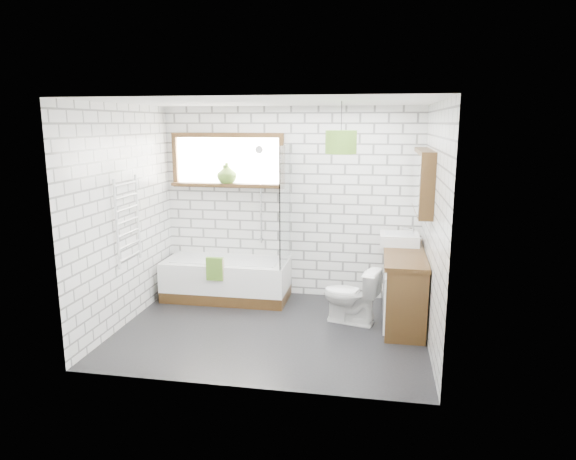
% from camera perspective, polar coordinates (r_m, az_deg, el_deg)
% --- Properties ---
extents(floor, '(3.40, 2.60, 0.01)m').
position_cam_1_polar(floor, '(5.90, -1.86, -11.07)').
color(floor, black).
rests_on(floor, ground).
extents(ceiling, '(3.40, 2.60, 0.01)m').
position_cam_1_polar(ceiling, '(5.44, -2.04, 14.10)').
color(ceiling, white).
rests_on(ceiling, ground).
extents(wall_back, '(3.40, 0.01, 2.50)m').
position_cam_1_polar(wall_back, '(6.80, 0.34, 3.04)').
color(wall_back, white).
rests_on(wall_back, ground).
extents(wall_front, '(3.40, 0.01, 2.50)m').
position_cam_1_polar(wall_front, '(4.29, -5.58, -2.24)').
color(wall_front, white).
rests_on(wall_front, ground).
extents(wall_left, '(0.01, 2.60, 2.50)m').
position_cam_1_polar(wall_left, '(6.11, -17.78, 1.48)').
color(wall_left, white).
rests_on(wall_left, ground).
extents(wall_right, '(0.01, 2.60, 2.50)m').
position_cam_1_polar(wall_right, '(5.44, 15.89, 0.36)').
color(wall_right, white).
rests_on(wall_right, ground).
extents(window, '(1.52, 0.16, 0.68)m').
position_cam_1_polar(window, '(6.88, -6.77, 7.68)').
color(window, black).
rests_on(window, wall_back).
extents(towel_radiator, '(0.06, 0.52, 1.00)m').
position_cam_1_polar(towel_radiator, '(6.10, -17.38, 1.00)').
color(towel_radiator, white).
rests_on(towel_radiator, wall_left).
extents(mirror_cabinet, '(0.16, 1.20, 0.70)m').
position_cam_1_polar(mirror_cabinet, '(5.97, 14.74, 5.29)').
color(mirror_cabinet, black).
rests_on(mirror_cabinet, wall_right).
extents(shower_riser, '(0.02, 0.02, 1.30)m').
position_cam_1_polar(shower_riser, '(6.82, -3.04, 3.90)').
color(shower_riser, silver).
rests_on(shower_riser, wall_back).
extents(bathtub, '(1.62, 0.71, 0.52)m').
position_cam_1_polar(bathtub, '(6.86, -6.83, -5.45)').
color(bathtub, white).
rests_on(bathtub, floor).
extents(shower_screen, '(0.02, 0.72, 1.50)m').
position_cam_1_polar(shower_screen, '(6.44, -0.31, 2.76)').
color(shower_screen, white).
rests_on(shower_screen, bathtub).
extents(towel_green, '(0.21, 0.06, 0.29)m').
position_cam_1_polar(towel_green, '(6.47, -8.13, -4.30)').
color(towel_green, '#477121').
rests_on(towel_green, bathtub).
extents(towel_beige, '(0.21, 0.05, 0.28)m').
position_cam_1_polar(towel_beige, '(6.47, -8.07, -4.31)').
color(towel_beige, tan).
rests_on(towel_beige, bathtub).
extents(vanity, '(0.47, 1.45, 0.83)m').
position_cam_1_polar(vanity, '(6.18, 12.74, -6.13)').
color(vanity, black).
rests_on(vanity, floor).
extents(basin, '(0.46, 0.41, 0.14)m').
position_cam_1_polar(basin, '(6.42, 12.26, -0.99)').
color(basin, white).
rests_on(basin, vanity).
extents(tap, '(0.04, 0.04, 0.17)m').
position_cam_1_polar(tap, '(6.41, 13.71, -0.47)').
color(tap, silver).
rests_on(tap, vanity).
extents(toilet, '(0.52, 0.72, 0.66)m').
position_cam_1_polar(toilet, '(6.03, 6.98, -7.22)').
color(toilet, white).
rests_on(toilet, floor).
extents(vase_olive, '(0.35, 0.35, 0.27)m').
position_cam_1_polar(vase_olive, '(6.87, -6.82, 6.13)').
color(vase_olive, '#4E7624').
rests_on(vase_olive, window).
extents(vase_dark, '(0.21, 0.21, 0.21)m').
position_cam_1_polar(vase_dark, '(6.88, -6.98, 5.85)').
color(vase_dark, black).
rests_on(vase_dark, window).
extents(bottle, '(0.08, 0.08, 0.24)m').
position_cam_1_polar(bottle, '(6.88, -6.91, 6.00)').
color(bottle, '#4E7624').
rests_on(bottle, window).
extents(pendant, '(0.31, 0.31, 0.23)m').
position_cam_1_polar(pendant, '(5.22, 5.91, 9.69)').
color(pendant, '#477121').
rests_on(pendant, ceiling).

